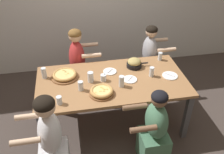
# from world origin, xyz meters

# --- Properties ---
(ground_plane) EXTENTS (18.00, 18.00, 0.00)m
(ground_plane) POSITION_xyz_m (0.00, 0.00, 0.00)
(ground_plane) COLOR #423833
(ground_plane) RESTS_ON ground
(dining_table) EXTENTS (1.93, 0.99, 0.75)m
(dining_table) POSITION_xyz_m (0.00, 0.00, 0.67)
(dining_table) COLOR #996B42
(dining_table) RESTS_ON ground
(pizza_board_main) EXTENTS (0.36, 0.36, 0.06)m
(pizza_board_main) POSITION_xyz_m (-0.60, 0.18, 0.78)
(pizza_board_main) COLOR brown
(pizza_board_main) RESTS_ON dining_table
(pizza_board_second) EXTENTS (0.30, 0.30, 0.07)m
(pizza_board_second) POSITION_xyz_m (-0.17, -0.25, 0.78)
(pizza_board_second) COLOR brown
(pizza_board_second) RESTS_ON dining_table
(skillet_bowl) EXTENTS (0.30, 0.21, 0.13)m
(skillet_bowl) POSITION_xyz_m (0.36, 0.26, 0.81)
(skillet_bowl) COLOR black
(skillet_bowl) RESTS_ON dining_table
(empty_plate_a) EXTENTS (0.20, 0.20, 0.02)m
(empty_plate_a) POSITION_xyz_m (0.77, -0.05, 0.76)
(empty_plate_a) COLOR white
(empty_plate_a) RESTS_ON dining_table
(empty_plate_b) EXTENTS (0.19, 0.19, 0.02)m
(empty_plate_b) POSITION_xyz_m (0.23, -0.03, 0.76)
(empty_plate_b) COLOR white
(empty_plate_b) RESTS_ON dining_table
(empty_plate_c) EXTENTS (0.18, 0.18, 0.02)m
(empty_plate_c) POSITION_xyz_m (0.01, 0.20, 0.76)
(empty_plate_c) COLOR white
(empty_plate_c) RESTS_ON dining_table
(cocktail_glass_blue) EXTENTS (0.08, 0.08, 0.11)m
(cocktail_glass_blue) POSITION_xyz_m (-0.11, 0.02, 0.79)
(cocktail_glass_blue) COLOR silver
(cocktail_glass_blue) RESTS_ON dining_table
(drinking_glass_a) EXTENTS (0.06, 0.06, 0.15)m
(drinking_glass_a) POSITION_xyz_m (-0.86, 0.21, 0.82)
(drinking_glass_a) COLOR silver
(drinking_glass_a) RESTS_ON dining_table
(drinking_glass_b) EXTENTS (0.06, 0.06, 0.12)m
(drinking_glass_b) POSITION_xyz_m (0.78, 0.38, 0.80)
(drinking_glass_b) COLOR silver
(drinking_glass_b) RESTS_ON dining_table
(drinking_glass_c) EXTENTS (0.07, 0.07, 0.14)m
(drinking_glass_c) POSITION_xyz_m (-0.27, 0.02, 0.81)
(drinking_glass_c) COLOR silver
(drinking_glass_c) RESTS_ON dining_table
(drinking_glass_d) EXTENTS (0.06, 0.06, 0.13)m
(drinking_glass_d) POSITION_xyz_m (0.53, 0.00, 0.81)
(drinking_glass_d) COLOR silver
(drinking_glass_d) RESTS_ON dining_table
(drinking_glass_e) EXTENTS (0.06, 0.06, 0.12)m
(drinking_glass_e) POSITION_xyz_m (-0.41, -0.13, 0.81)
(drinking_glass_e) COLOR silver
(drinking_glass_e) RESTS_ON dining_table
(drinking_glass_f) EXTENTS (0.06, 0.06, 0.10)m
(drinking_glass_f) POSITION_xyz_m (-0.67, -0.35, 0.80)
(drinking_glass_f) COLOR silver
(drinking_glass_f) RESTS_ON dining_table
(drinking_glass_g) EXTENTS (0.07, 0.07, 0.15)m
(drinking_glass_g) POSITION_xyz_m (0.09, -0.15, 0.81)
(drinking_glass_g) COLOR silver
(drinking_glass_g) RESTS_ON dining_table
(diner_near_left) EXTENTS (0.51, 0.40, 1.15)m
(diner_near_left) POSITION_xyz_m (-0.79, -0.72, 0.54)
(diner_near_left) COLOR silver
(diner_near_left) RESTS_ON ground
(diner_far_right) EXTENTS (0.51, 0.40, 1.14)m
(diner_far_right) POSITION_xyz_m (0.74, 0.72, 0.52)
(diner_far_right) COLOR #99999E
(diner_far_right) RESTS_ON ground
(diner_near_midright) EXTENTS (0.51, 0.40, 1.06)m
(diner_near_midright) POSITION_xyz_m (0.36, -0.72, 0.48)
(diner_near_midright) COLOR #477556
(diner_near_midright) RESTS_ON ground
(diner_far_midleft) EXTENTS (0.51, 0.40, 1.18)m
(diner_far_midleft) POSITION_xyz_m (-0.40, 0.72, 0.54)
(diner_far_midleft) COLOR #B22D2D
(diner_far_midleft) RESTS_ON ground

